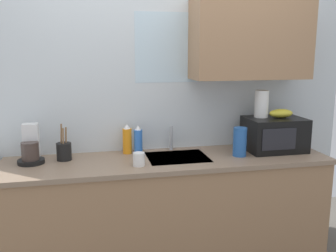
# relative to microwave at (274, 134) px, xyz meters

# --- Properties ---
(kitchen_wall_assembly) EXTENTS (3.23, 0.42, 2.50)m
(kitchen_wall_assembly) POSITION_rel_microwave_xyz_m (-0.77, 0.26, 0.32)
(kitchen_wall_assembly) COLOR silver
(kitchen_wall_assembly) RESTS_ON ground
(counter_unit) EXTENTS (2.46, 0.63, 0.90)m
(counter_unit) POSITION_rel_microwave_xyz_m (-0.89, -0.05, -0.58)
(counter_unit) COLOR #9E7551
(counter_unit) RESTS_ON ground
(sink_faucet) EXTENTS (0.03, 0.03, 0.20)m
(sink_faucet) POSITION_rel_microwave_xyz_m (-0.82, 0.19, -0.04)
(sink_faucet) COLOR #B2B5BA
(sink_faucet) RESTS_ON counter_unit
(microwave) EXTENTS (0.46, 0.35, 0.27)m
(microwave) POSITION_rel_microwave_xyz_m (0.00, 0.00, 0.00)
(microwave) COLOR black
(microwave) RESTS_ON counter_unit
(banana_bunch) EXTENTS (0.20, 0.11, 0.07)m
(banana_bunch) POSITION_rel_microwave_xyz_m (0.05, 0.00, 0.17)
(banana_bunch) COLOR gold
(banana_bunch) RESTS_ON microwave
(paper_towel_roll) EXTENTS (0.11, 0.11, 0.22)m
(paper_towel_roll) POSITION_rel_microwave_xyz_m (-0.10, 0.05, 0.24)
(paper_towel_roll) COLOR white
(paper_towel_roll) RESTS_ON microwave
(coffee_maker) EXTENTS (0.19, 0.21, 0.28)m
(coffee_maker) POSITION_rel_microwave_xyz_m (-1.89, 0.06, -0.03)
(coffee_maker) COLOR black
(coffee_maker) RESTS_ON counter_unit
(dish_soap_bottle_blue) EXTENTS (0.07, 0.07, 0.23)m
(dish_soap_bottle_blue) POSITION_rel_microwave_xyz_m (-1.10, 0.14, -0.03)
(dish_soap_bottle_blue) COLOR blue
(dish_soap_bottle_blue) RESTS_ON counter_unit
(dish_soap_bottle_orange) EXTENTS (0.07, 0.07, 0.24)m
(dish_soap_bottle_orange) POSITION_rel_microwave_xyz_m (-1.18, 0.16, -0.02)
(dish_soap_bottle_orange) COLOR orange
(dish_soap_bottle_orange) RESTS_ON counter_unit
(cereal_canister) EXTENTS (0.10, 0.10, 0.22)m
(cereal_canister) POSITION_rel_microwave_xyz_m (-0.34, -0.10, -0.02)
(cereal_canister) COLOR #2659A5
(cereal_canister) RESTS_ON counter_unit
(mug_white) EXTENTS (0.08, 0.08, 0.09)m
(mug_white) POSITION_rel_microwave_xyz_m (-1.14, -0.19, -0.09)
(mug_white) COLOR white
(mug_white) RESTS_ON counter_unit
(utensil_crock) EXTENTS (0.11, 0.11, 0.28)m
(utensil_crock) POSITION_rel_microwave_xyz_m (-1.66, 0.07, -0.07)
(utensil_crock) COLOR black
(utensil_crock) RESTS_ON counter_unit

